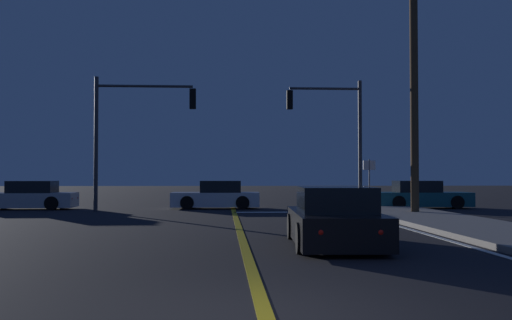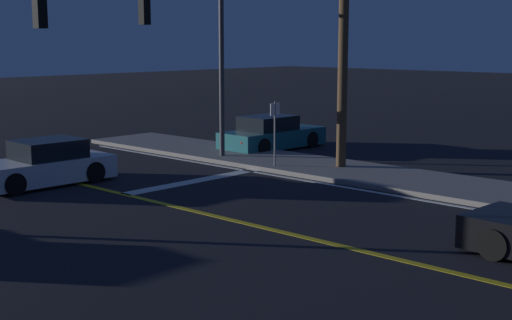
{
  "view_description": "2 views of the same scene",
  "coord_description": "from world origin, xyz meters",
  "px_view_note": "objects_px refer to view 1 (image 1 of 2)",
  "views": [
    {
      "loc": [
        -0.48,
        -6.17,
        1.6
      ],
      "look_at": [
        0.75,
        14.78,
        2.17
      ],
      "focal_mm": 39.53,
      "sensor_mm": 36.0,
      "label": 1
    },
    {
      "loc": [
        -11.91,
        2.02,
        4.28
      ],
      "look_at": [
        0.98,
        14.0,
        1.33
      ],
      "focal_mm": 50.5,
      "sensor_mm": 36.0,
      "label": 2
    }
  ],
  "objects_px": {
    "car_following_oncoming_black": "(334,220)",
    "car_mid_block_teal": "(421,196)",
    "traffic_signal_near_right": "(335,124)",
    "traffic_signal_far_left": "(132,121)",
    "car_parked_curb_silver": "(28,197)",
    "car_side_waiting_white": "(217,196)",
    "utility_pole_right": "(414,83)",
    "street_sign_corner": "(369,177)"
  },
  "relations": [
    {
      "from": "utility_pole_right",
      "to": "traffic_signal_near_right",
      "type": "bearing_deg",
      "value": 117.42
    },
    {
      "from": "car_following_oncoming_black",
      "to": "traffic_signal_near_right",
      "type": "height_order",
      "value": "traffic_signal_near_right"
    },
    {
      "from": "car_following_oncoming_black",
      "to": "car_side_waiting_white",
      "type": "bearing_deg",
      "value": 103.7
    },
    {
      "from": "car_following_oncoming_black",
      "to": "car_side_waiting_white",
      "type": "xyz_separation_m",
      "value": [
        -2.81,
        14.6,
        -0.0
      ]
    },
    {
      "from": "car_following_oncoming_black",
      "to": "car_mid_block_teal",
      "type": "height_order",
      "value": "same"
    },
    {
      "from": "utility_pole_right",
      "to": "street_sign_corner",
      "type": "bearing_deg",
      "value": 129.65
    },
    {
      "from": "car_side_waiting_white",
      "to": "car_parked_curb_silver",
      "type": "relative_size",
      "value": 0.94
    },
    {
      "from": "car_following_oncoming_black",
      "to": "car_parked_curb_silver",
      "type": "xyz_separation_m",
      "value": [
        -11.69,
        14.51,
        -0.0
      ]
    },
    {
      "from": "car_following_oncoming_black",
      "to": "traffic_signal_near_right",
      "type": "xyz_separation_m",
      "value": [
        2.82,
        13.98,
        3.49
      ]
    },
    {
      "from": "car_side_waiting_white",
      "to": "street_sign_corner",
      "type": "height_order",
      "value": "street_sign_corner"
    },
    {
      "from": "car_parked_curb_silver",
      "to": "traffic_signal_near_right",
      "type": "height_order",
      "value": "traffic_signal_near_right"
    },
    {
      "from": "traffic_signal_far_left",
      "to": "car_parked_curb_silver",
      "type": "bearing_deg",
      "value": 159.48
    },
    {
      "from": "traffic_signal_near_right",
      "to": "car_mid_block_teal",
      "type": "bearing_deg",
      "value": -175.36
    },
    {
      "from": "utility_pole_right",
      "to": "traffic_signal_far_left",
      "type": "bearing_deg",
      "value": 165.19
    },
    {
      "from": "street_sign_corner",
      "to": "traffic_signal_far_left",
      "type": "bearing_deg",
      "value": 172.25
    },
    {
      "from": "car_parked_curb_silver",
      "to": "car_mid_block_teal",
      "type": "bearing_deg",
      "value": -91.54
    },
    {
      "from": "car_parked_curb_silver",
      "to": "utility_pole_right",
      "type": "relative_size",
      "value": 0.44
    },
    {
      "from": "car_side_waiting_white",
      "to": "traffic_signal_far_left",
      "type": "bearing_deg",
      "value": 120.02
    },
    {
      "from": "car_following_oncoming_black",
      "to": "traffic_signal_far_left",
      "type": "xyz_separation_m",
      "value": [
        -6.53,
        12.58,
        3.43
      ]
    },
    {
      "from": "car_following_oncoming_black",
      "to": "traffic_signal_near_right",
      "type": "distance_m",
      "value": 14.68
    },
    {
      "from": "utility_pole_right",
      "to": "car_following_oncoming_black",
      "type": "bearing_deg",
      "value": -118.49
    },
    {
      "from": "car_following_oncoming_black",
      "to": "car_side_waiting_white",
      "type": "distance_m",
      "value": 14.87
    },
    {
      "from": "traffic_signal_far_left",
      "to": "street_sign_corner",
      "type": "height_order",
      "value": "traffic_signal_far_left"
    },
    {
      "from": "car_following_oncoming_black",
      "to": "traffic_signal_far_left",
      "type": "relative_size",
      "value": 0.74
    },
    {
      "from": "car_parked_curb_silver",
      "to": "traffic_signal_near_right",
      "type": "distance_m",
      "value": 14.93
    },
    {
      "from": "car_parked_curb_silver",
      "to": "car_mid_block_teal",
      "type": "relative_size",
      "value": 0.99
    },
    {
      "from": "car_mid_block_teal",
      "to": "utility_pole_right",
      "type": "relative_size",
      "value": 0.45
    },
    {
      "from": "car_mid_block_teal",
      "to": "traffic_signal_far_left",
      "type": "bearing_deg",
      "value": -80.77
    },
    {
      "from": "car_parked_curb_silver",
      "to": "traffic_signal_near_right",
      "type": "bearing_deg",
      "value": -93.09
    },
    {
      "from": "car_following_oncoming_black",
      "to": "street_sign_corner",
      "type": "relative_size",
      "value": 1.93
    },
    {
      "from": "car_following_oncoming_black",
      "to": "traffic_signal_far_left",
      "type": "bearing_deg",
      "value": 120.26
    },
    {
      "from": "car_following_oncoming_black",
      "to": "car_parked_curb_silver",
      "type": "bearing_deg",
      "value": 131.66
    },
    {
      "from": "car_mid_block_teal",
      "to": "car_following_oncoming_black",
      "type": "bearing_deg",
      "value": -24.54
    },
    {
      "from": "car_parked_curb_silver",
      "to": "utility_pole_right",
      "type": "bearing_deg",
      "value": -107.6
    },
    {
      "from": "car_mid_block_teal",
      "to": "street_sign_corner",
      "type": "bearing_deg",
      "value": -45.11
    },
    {
      "from": "car_side_waiting_white",
      "to": "traffic_signal_near_right",
      "type": "bearing_deg",
      "value": -94.79
    },
    {
      "from": "traffic_signal_near_right",
      "to": "utility_pole_right",
      "type": "bearing_deg",
      "value": 117.42
    },
    {
      "from": "car_parked_curb_silver",
      "to": "traffic_signal_far_left",
      "type": "relative_size",
      "value": 0.76
    },
    {
      "from": "car_mid_block_teal",
      "to": "car_side_waiting_white",
      "type": "bearing_deg",
      "value": -89.64
    },
    {
      "from": "car_mid_block_teal",
      "to": "street_sign_corner",
      "type": "distance_m",
      "value": 4.72
    },
    {
      "from": "car_mid_block_teal",
      "to": "traffic_signal_far_left",
      "type": "height_order",
      "value": "traffic_signal_far_left"
    },
    {
      "from": "car_side_waiting_white",
      "to": "car_mid_block_teal",
      "type": "height_order",
      "value": "same"
    }
  ]
}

